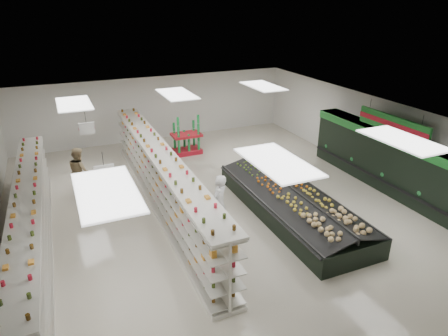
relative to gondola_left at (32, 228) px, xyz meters
name	(u,v)px	position (x,y,z in m)	size (l,w,h in m)	color
floor	(215,205)	(5.79, 0.62, -0.85)	(16.00, 16.00, 0.00)	beige
ceiling	(214,118)	(5.79, 0.62, 2.35)	(14.00, 16.00, 0.02)	white
wall_back	(155,108)	(5.79, 8.62, 0.75)	(14.00, 0.02, 3.20)	silver
wall_front	(393,328)	(5.79, -7.38, 0.75)	(14.00, 0.02, 3.20)	silver
wall_right	(374,137)	(12.79, 0.62, 0.75)	(0.02, 16.00, 3.20)	silver
produce_wall_case	(392,160)	(12.32, -0.88, 0.39)	(0.93, 8.00, 2.20)	black
aisle_sign_near	(104,172)	(1.99, -1.38, 1.90)	(0.52, 0.06, 0.75)	white
aisle_sign_far	(87,128)	(1.99, 2.62, 1.90)	(0.52, 0.06, 0.75)	white
hortifruti_banner	(393,124)	(12.04, -0.88, 1.80)	(0.12, 3.20, 0.95)	#207A2B
gondola_left	(32,228)	(0.00, 0.00, 0.00)	(1.00, 10.67, 1.85)	white
gondola_center	(161,181)	(4.11, 1.40, 0.09)	(0.97, 11.80, 2.04)	white
produce_island	(291,202)	(7.91, -1.00, -0.40)	(2.45, 6.65, 0.99)	black
soda_endcap	(186,136)	(6.55, 5.92, -0.01)	(1.36, 0.93, 1.72)	#B31424
shopper_main	(219,204)	(5.27, -1.00, 0.11)	(0.70, 0.46, 1.92)	silver
shopper_background	(80,171)	(1.59, 3.49, 0.06)	(0.88, 0.54, 1.81)	tan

